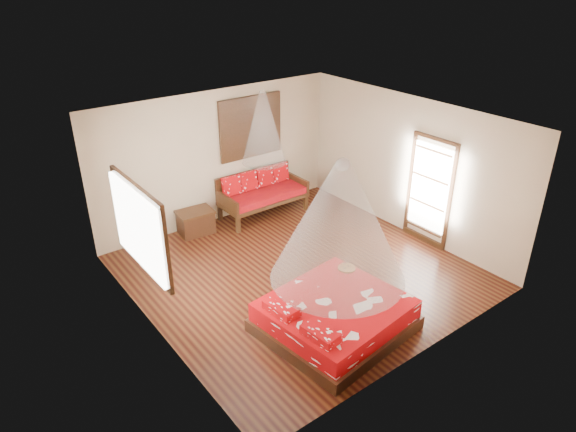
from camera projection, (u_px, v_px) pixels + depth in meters
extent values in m
cube|color=black|center=(299.00, 272.00, 9.34)|extent=(5.50, 5.50, 0.02)
cube|color=silver|center=(301.00, 121.00, 8.07)|extent=(5.50, 5.50, 0.02)
cube|color=#C1AB8D|center=(146.00, 252.00, 7.21)|extent=(0.02, 5.50, 2.80)
cube|color=#C1AB8D|center=(409.00, 166.00, 10.20)|extent=(0.02, 5.50, 2.80)
cube|color=#C1AB8D|center=(218.00, 157.00, 10.67)|extent=(5.50, 0.02, 2.80)
cube|color=#C1AB8D|center=(430.00, 273.00, 6.74)|extent=(5.50, 0.02, 2.80)
cube|color=black|center=(335.00, 324.00, 7.84)|extent=(2.24, 2.07, 0.20)
cube|color=#AC050A|center=(335.00, 310.00, 7.73)|extent=(2.13, 1.96, 0.30)
cube|color=#AC050A|center=(321.00, 334.00, 6.91)|extent=(0.35, 0.56, 0.14)
cube|color=#AC050A|center=(281.00, 308.00, 7.41)|extent=(0.35, 0.56, 0.14)
cube|color=black|center=(238.00, 223.00, 10.57)|extent=(0.08, 0.08, 0.42)
cube|color=black|center=(306.00, 201.00, 11.54)|extent=(0.08, 0.08, 0.42)
cube|color=black|center=(220.00, 211.00, 11.09)|extent=(0.08, 0.08, 0.42)
cube|color=black|center=(286.00, 191.00, 12.06)|extent=(0.08, 0.08, 0.42)
cube|color=black|center=(264.00, 199.00, 11.24)|extent=(1.92, 0.85, 0.08)
cube|color=maroon|center=(263.00, 194.00, 11.19)|extent=(1.86, 0.79, 0.14)
cube|color=black|center=(253.00, 181.00, 11.38)|extent=(1.92, 0.06, 0.55)
cube|color=black|center=(227.00, 203.00, 10.67)|extent=(0.06, 0.85, 0.30)
cube|color=black|center=(297.00, 182.00, 11.66)|extent=(0.06, 0.85, 0.30)
cube|color=#AC050A|center=(231.00, 186.00, 10.91)|extent=(0.40, 0.20, 0.42)
cube|color=#AC050A|center=(248.00, 181.00, 11.14)|extent=(0.40, 0.20, 0.42)
cube|color=#AC050A|center=(264.00, 177.00, 11.37)|extent=(0.40, 0.20, 0.42)
cube|color=#AC050A|center=(280.00, 172.00, 11.60)|extent=(0.40, 0.20, 0.42)
cube|color=black|center=(196.00, 223.00, 10.55)|extent=(0.72, 0.54, 0.45)
cube|color=black|center=(195.00, 212.00, 10.44)|extent=(0.76, 0.58, 0.05)
cube|color=black|center=(251.00, 127.00, 10.86)|extent=(1.52, 0.06, 1.32)
cube|color=black|center=(251.00, 127.00, 10.85)|extent=(1.35, 0.04, 1.10)
cube|color=black|center=(141.00, 227.00, 7.24)|extent=(0.08, 1.74, 1.34)
cube|color=white|center=(143.00, 226.00, 7.26)|extent=(0.04, 1.54, 1.10)
cube|color=black|center=(429.00, 192.00, 9.90)|extent=(0.08, 1.02, 2.16)
cube|color=white|center=(429.00, 188.00, 9.85)|extent=(0.03, 0.82, 1.70)
cylinder|color=brown|center=(347.00, 268.00, 8.48)|extent=(0.29, 0.29, 0.03)
cone|color=white|center=(340.00, 222.00, 7.05)|extent=(1.96, 1.96, 1.80)
cone|color=white|center=(263.00, 128.00, 10.48)|extent=(0.93, 0.93, 1.50)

